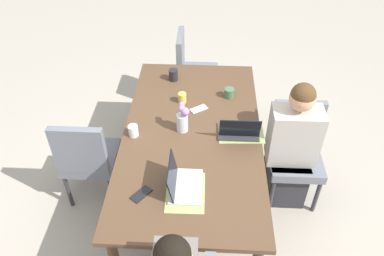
% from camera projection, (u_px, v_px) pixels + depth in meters
% --- Properties ---
extents(ground_plane, '(10.00, 10.00, 0.00)m').
position_uv_depth(ground_plane, '(192.00, 192.00, 3.54)').
color(ground_plane, '#B2A899').
extents(dining_table, '(2.07, 1.10, 0.73)m').
position_uv_depth(dining_table, '(192.00, 139.00, 3.11)').
color(dining_table, brown).
rests_on(dining_table, ground_plane).
extents(chair_near_left_mid, '(0.44, 0.44, 0.90)m').
position_uv_depth(chair_near_left_mid, '(296.00, 148.00, 3.27)').
color(chair_near_left_mid, slate).
rests_on(chair_near_left_mid, ground_plane).
extents(person_near_left_mid, '(0.36, 0.40, 1.19)m').
position_uv_depth(person_near_left_mid, '(290.00, 151.00, 3.20)').
color(person_near_left_mid, '#2D2D33').
rests_on(person_near_left_mid, ground_plane).
extents(chair_head_right_left_far, '(0.44, 0.44, 0.90)m').
position_uv_depth(chair_head_right_left_far, '(191.00, 68.00, 4.25)').
color(chair_head_right_left_far, slate).
rests_on(chair_head_right_left_far, ground_plane).
extents(chair_far_right_near, '(0.44, 0.44, 0.90)m').
position_uv_depth(chair_far_right_near, '(87.00, 157.00, 3.19)').
color(chair_far_right_near, slate).
rests_on(chair_far_right_near, ground_plane).
extents(flower_vase, '(0.11, 0.11, 0.25)m').
position_uv_depth(flower_vase, '(183.00, 119.00, 3.01)').
color(flower_vase, silver).
rests_on(flower_vase, dining_table).
extents(placemat_head_left_left_near, '(0.36, 0.26, 0.00)m').
position_uv_depth(placemat_head_left_left_near, '(185.00, 192.00, 2.59)').
color(placemat_head_left_left_near, '#9EBC66').
rests_on(placemat_head_left_left_near, dining_table).
extents(placemat_near_left_mid, '(0.28, 0.37, 0.00)m').
position_uv_depth(placemat_near_left_mid, '(241.00, 133.00, 3.06)').
color(placemat_near_left_mid, '#9EBC66').
rests_on(placemat_near_left_mid, dining_table).
extents(laptop_near_left_mid, '(0.22, 0.32, 0.21)m').
position_uv_depth(laptop_near_left_mid, '(239.00, 131.00, 3.01)').
color(laptop_near_left_mid, '#38383D').
rests_on(laptop_near_left_mid, dining_table).
extents(laptop_head_left_left_near, '(0.32, 0.22, 0.21)m').
position_uv_depth(laptop_head_left_left_near, '(182.00, 183.00, 2.60)').
color(laptop_head_left_left_near, silver).
rests_on(laptop_head_left_left_near, dining_table).
extents(coffee_mug_near_left, '(0.08, 0.08, 0.09)m').
position_uv_depth(coffee_mug_near_left, '(133.00, 131.00, 3.01)').
color(coffee_mug_near_left, white).
rests_on(coffee_mug_near_left, dining_table).
extents(coffee_mug_near_right, '(0.07, 0.07, 0.09)m').
position_uv_depth(coffee_mug_near_right, '(182.00, 98.00, 3.35)').
color(coffee_mug_near_right, '#DBC64C').
rests_on(coffee_mug_near_right, dining_table).
extents(coffee_mug_centre_left, '(0.09, 0.09, 0.11)m').
position_uv_depth(coffee_mug_centre_left, '(173.00, 75.00, 3.61)').
color(coffee_mug_centre_left, '#232328').
rests_on(coffee_mug_centre_left, dining_table).
extents(coffee_mug_centre_right, '(0.09, 0.09, 0.08)m').
position_uv_depth(coffee_mug_centre_right, '(229.00, 93.00, 3.41)').
color(coffee_mug_centre_right, '#47704C').
rests_on(coffee_mug_centre_right, dining_table).
extents(phone_black, '(0.16, 0.15, 0.01)m').
position_uv_depth(phone_black, '(141.00, 194.00, 2.58)').
color(phone_black, black).
rests_on(phone_black, dining_table).
extents(phone_silver, '(0.15, 0.16, 0.01)m').
position_uv_depth(phone_silver, '(199.00, 109.00, 3.29)').
color(phone_silver, silver).
rests_on(phone_silver, dining_table).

